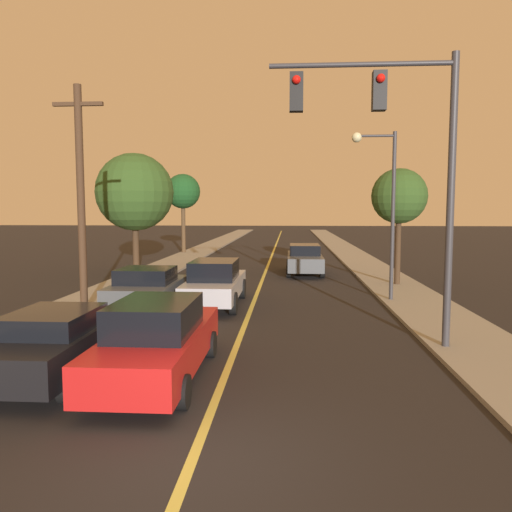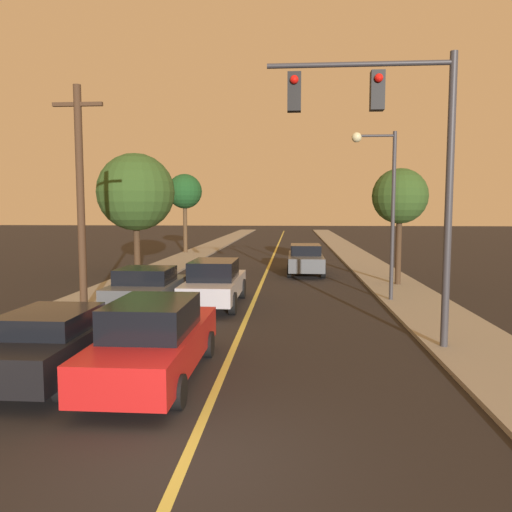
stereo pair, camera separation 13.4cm
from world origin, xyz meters
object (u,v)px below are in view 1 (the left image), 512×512
tree_left_far (183,192)px  car_outer_lane_front (57,341)px  utility_pole_left (81,195)px  car_near_lane_front (158,340)px  streetlamp_right (382,191)px  car_near_lane_second (215,283)px  car_far_oncoming (305,259)px  tree_right_near (399,197)px  tree_left_near (135,192)px  car_outer_lane_second (147,289)px  traffic_signal_mast (396,141)px

tree_left_far → car_outer_lane_front: bearing=-83.0°
car_outer_lane_front → utility_pole_left: (-1.92, 5.86, 3.12)m
car_near_lane_front → streetlamp_right: bearing=55.9°
car_near_lane_second → car_outer_lane_front: 8.00m
car_near_lane_front → streetlamp_right: 11.13m
car_far_oncoming → streetlamp_right: size_ratio=0.85×
utility_pole_left → tree_left_far: bearing=94.0°
car_outer_lane_front → car_near_lane_second: bearing=75.0°
car_far_oncoming → tree_right_near: tree_right_near is taller
car_outer_lane_front → utility_pole_left: 6.91m
car_near_lane_front → tree_left_near: bearing=108.7°
utility_pole_left → tree_right_near: bearing=31.0°
car_near_lane_front → car_outer_lane_second: size_ratio=1.28×
car_far_oncoming → utility_pole_left: (-7.41, -11.09, 3.06)m
car_far_oncoming → tree_right_near: bearing=133.1°
tree_left_near → tree_right_near: tree_left_near is taller
streetlamp_right → car_far_oncoming: bearing=107.3°
car_near_lane_front → tree_right_near: tree_right_near is taller
streetlamp_right → tree_left_far: 22.72m
streetlamp_right → tree_left_far: streetlamp_right is taller
car_outer_lane_second → tree_right_near: 11.79m
car_near_lane_front → traffic_signal_mast: (5.10, 2.48, 4.20)m
car_near_lane_second → traffic_signal_mast: traffic_signal_mast is taller
car_far_oncoming → tree_left_far: bearing=-51.9°
utility_pole_left → tree_left_far: size_ratio=1.19×
car_near_lane_front → utility_pole_left: size_ratio=0.68×
tree_left_far → tree_right_near: 20.36m
utility_pole_left → tree_right_near: 13.29m
tree_left_far → car_far_oncoming: bearing=-51.9°
car_near_lane_second → traffic_signal_mast: 8.41m
tree_right_near → tree_left_far: bearing=129.6°
car_far_oncoming → streetlamp_right: streetlamp_right is taller
car_near_lane_second → utility_pole_left: utility_pole_left is taller
car_near_lane_second → streetlamp_right: streetlamp_right is taller
car_outer_lane_second → car_near_lane_front: bearing=-72.1°
car_near_lane_front → tree_right_near: size_ratio=0.96×
tree_left_far → traffic_signal_mast: bearing=-67.6°
car_far_oncoming → traffic_signal_mast: bearing=96.6°
car_outer_lane_second → tree_left_far: (-3.49, 21.95, 3.97)m
streetlamp_right → car_near_lane_front: bearing=-124.1°
car_near_lane_front → car_near_lane_second: bearing=90.0°
car_far_oncoming → tree_left_far: tree_left_far is taller
traffic_signal_mast → streetlamp_right: bearing=82.2°
traffic_signal_mast → tree_right_near: traffic_signal_mast is taller
car_near_lane_second → tree_right_near: tree_right_near is taller
car_near_lane_second → traffic_signal_mast: bearing=-45.7°
car_far_oncoming → tree_left_near: size_ratio=0.82×
traffic_signal_mast → car_outer_lane_second: bearing=151.2°
traffic_signal_mast → tree_right_near: (2.30, 10.20, -1.04)m
traffic_signal_mast → car_near_lane_second: bearing=134.3°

